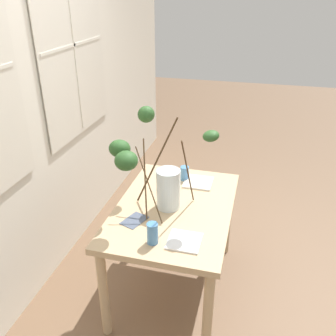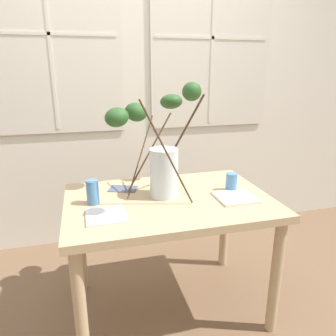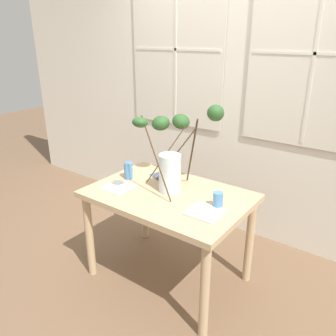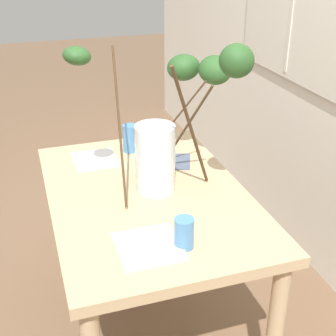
# 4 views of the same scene
# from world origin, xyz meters

# --- Properties ---
(ground) EXTENTS (14.00, 14.00, 0.00)m
(ground) POSITION_xyz_m (0.00, 0.00, 0.00)
(ground) COLOR brown
(back_wall_with_windows) EXTENTS (5.98, 0.14, 2.70)m
(back_wall_with_windows) POSITION_xyz_m (-0.00, 1.08, 1.36)
(back_wall_with_windows) COLOR silver
(back_wall_with_windows) RESTS_ON ground
(dining_table) EXTENTS (1.19, 0.81, 0.76)m
(dining_table) POSITION_xyz_m (0.00, 0.00, 0.66)
(dining_table) COLOR tan
(dining_table) RESTS_ON ground
(vase_with_branches) EXTENTS (0.68, 0.73, 0.67)m
(vase_with_branches) POSITION_xyz_m (-0.04, 0.12, 1.04)
(vase_with_branches) COLOR silver
(vase_with_branches) RESTS_ON dining_table
(drinking_glass_blue_left) EXTENTS (0.07, 0.07, 0.14)m
(drinking_glass_blue_left) POSITION_xyz_m (-0.43, 0.03, 0.83)
(drinking_glass_blue_left) COLOR #4C84BC
(drinking_glass_blue_left) RESTS_ON dining_table
(drinking_glass_blue_right) EXTENTS (0.07, 0.07, 0.11)m
(drinking_glass_blue_right) POSITION_xyz_m (0.41, 0.02, 0.82)
(drinking_glass_blue_right) COLOR #4C84BC
(drinking_glass_blue_right) RESTS_ON dining_table
(plate_square_left) EXTENTS (0.20, 0.20, 0.01)m
(plate_square_left) POSITION_xyz_m (-0.38, -0.15, 0.77)
(plate_square_left) COLOR white
(plate_square_left) RESTS_ON dining_table
(plate_square_right) EXTENTS (0.22, 0.22, 0.01)m
(plate_square_right) POSITION_xyz_m (0.38, -0.10, 0.77)
(plate_square_right) COLOR silver
(plate_square_right) RESTS_ON dining_table
(napkin_folded) EXTENTS (0.20, 0.17, 0.00)m
(napkin_folded) POSITION_xyz_m (-0.24, 0.22, 0.76)
(napkin_folded) COLOR #4C566B
(napkin_folded) RESTS_ON dining_table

